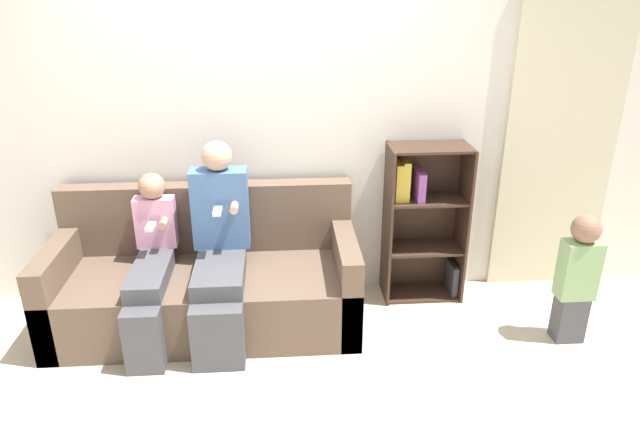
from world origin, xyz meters
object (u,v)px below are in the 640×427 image
object	(u,v)px
child_seated	(150,265)
toddler_standing	(577,276)
adult_seated	(219,244)
couch	(207,284)
bookshelf	(422,218)

from	to	relation	value
child_seated	toddler_standing	distance (m)	2.67
adult_seated	toddler_standing	distance (m)	2.25
adult_seated	child_seated	xyz separation A→B (m)	(-0.43, -0.05, -0.11)
couch	child_seated	xyz separation A→B (m)	(-0.32, -0.15, 0.23)
child_seated	toddler_standing	bearing A→B (deg)	-5.10
child_seated	bookshelf	size ratio (longest dim) A/B	0.90
couch	adult_seated	xyz separation A→B (m)	(0.11, -0.09, 0.33)
couch	bookshelf	xyz separation A→B (m)	(1.51, 0.28, 0.31)
child_seated	toddler_standing	size ratio (longest dim) A/B	1.17
couch	child_seated	bearing A→B (deg)	-155.42
child_seated	couch	bearing A→B (deg)	24.58
couch	child_seated	distance (m)	0.42
adult_seated	toddler_standing	size ratio (longest dim) A/B	1.42
toddler_standing	bookshelf	world-z (taller)	bookshelf
couch	bookshelf	world-z (taller)	bookshelf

